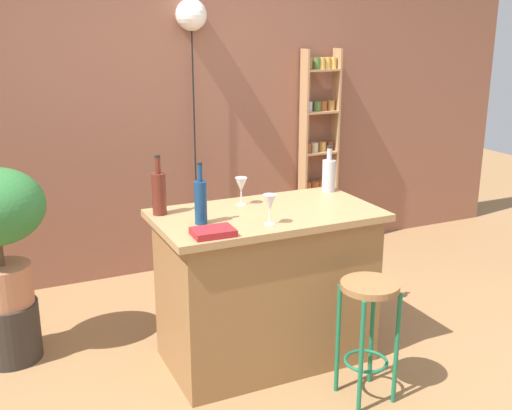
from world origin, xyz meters
TOP-DOWN VIEW (x-y plane):
  - ground at (0.00, 0.00)m, footprint 12.00×12.00m
  - back_wall at (0.00, 1.95)m, footprint 6.40×0.10m
  - kitchen_counter at (0.00, 0.30)m, footprint 1.26×0.70m
  - bar_stool at (0.30, -0.30)m, footprint 0.30×0.30m
  - spice_shelf at (1.23, 1.81)m, footprint 0.33×0.13m
  - plant_stool at (-1.39, 0.92)m, footprint 0.35×0.35m
  - bottle_sauce_amber at (-0.41, 0.25)m, footprint 0.07×0.07m
  - bottle_soda_blue at (0.55, 0.54)m, footprint 0.08×0.08m
  - bottle_vinegar at (-0.56, 0.51)m, footprint 0.08×0.08m
  - wine_glass_left at (-0.07, 0.49)m, footprint 0.07×0.07m
  - wine_glass_center at (-0.09, 0.09)m, footprint 0.07×0.07m
  - cookbook at (-0.42, 0.05)m, footprint 0.22×0.16m
  - pendant_globe_light at (0.12, 1.84)m, footprint 0.23×0.23m

SIDE VIEW (x-z plane):
  - ground at x=0.00m, z-range 0.00..0.00m
  - plant_stool at x=-1.39m, z-range 0.00..0.36m
  - kitchen_counter at x=0.00m, z-range 0.00..0.91m
  - bar_stool at x=0.30m, z-range 0.15..0.81m
  - spice_shelf at x=1.23m, z-range -0.02..1.71m
  - cookbook at x=-0.42m, z-range 0.91..0.94m
  - bottle_soda_blue at x=0.55m, z-range 0.87..1.16m
  - wine_glass_left at x=-0.07m, z-range 0.94..1.11m
  - wine_glass_center at x=-0.09m, z-range 0.94..1.11m
  - bottle_sauce_amber at x=-0.41m, z-range 0.87..1.20m
  - bottle_vinegar at x=-0.56m, z-range 0.87..1.21m
  - back_wall at x=0.00m, z-range 0.00..2.80m
  - pendant_globe_light at x=0.12m, z-range 0.92..3.02m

